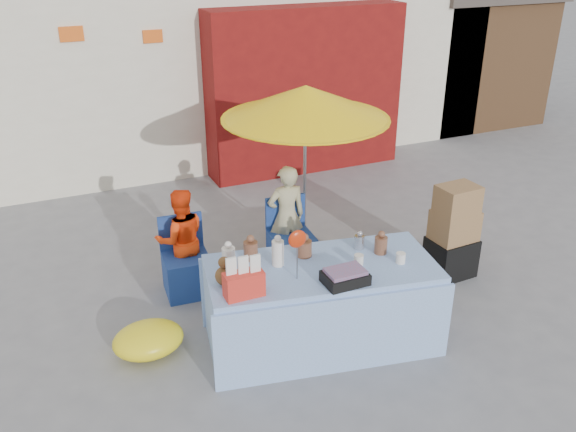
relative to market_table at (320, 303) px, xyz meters
name	(u,v)px	position (x,y,z in m)	size (l,w,h in m)	color
ground	(285,337)	(-0.28, 0.19, -0.43)	(80.00, 80.00, 0.00)	slate
market_table	(320,303)	(0.00, 0.00, 0.00)	(2.32, 1.40, 1.31)	#9AB9F7
chair_left	(187,271)	(-0.93, 1.39, -0.17)	(0.51, 0.50, 0.85)	navy
chair_right	(291,249)	(0.32, 1.39, -0.17)	(0.51, 0.50, 0.85)	navy
vendor_orange	(181,239)	(-0.93, 1.52, 0.16)	(0.57, 0.44, 1.17)	#F83B0D
vendor_beige	(286,216)	(0.32, 1.52, 0.19)	(0.45, 0.30, 1.24)	tan
umbrella	(306,103)	(0.62, 1.67, 1.46)	(1.90, 1.90, 2.09)	gray
box_stack	(453,235)	(1.94, 0.53, 0.08)	(0.52, 0.44, 1.11)	black
tarp_bundle	(148,340)	(-1.55, 0.48, -0.28)	(0.67, 0.53, 0.30)	yellow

